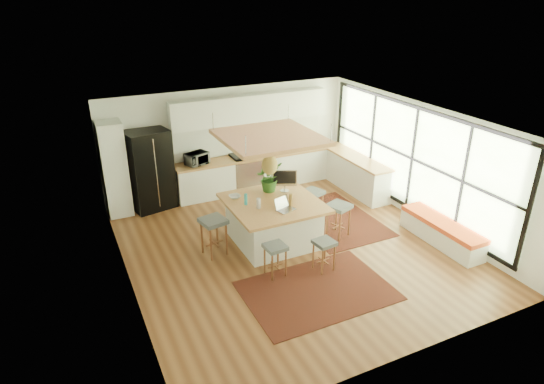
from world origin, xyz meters
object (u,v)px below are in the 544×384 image
island (273,222)px  island_plant (269,180)px  stool_near_left (275,259)px  stool_right_front (338,221)px  laptop (286,205)px  fridge (150,172)px  monitor (285,180)px  stool_near_right (324,253)px  stool_right_back (312,205)px  microwave (197,157)px  stool_left_side (214,238)px

island → island_plant: size_ratio=3.02×
stool_near_left → stool_right_front: bearing=22.1°
laptop → stool_right_front: bearing=-15.0°
fridge → monitor: 3.41m
stool_near_right → stool_right_back: (0.86, 1.92, 0.00)m
stool_near_left → microwave: bearing=93.4°
fridge → laptop: bearing=-70.4°
stool_near_left → microwave: (-0.24, 3.96, 0.75)m
stool_right_front → island_plant: size_ratio=1.23×
island → stool_near_right: island is taller
stool_right_front → laptop: 1.49m
island → stool_near_left: island is taller
stool_right_front → monitor: 1.46m
fridge → island: fridge is taller
island → stool_right_back: 1.37m
stool_right_front → laptop: size_ratio=2.00×
stool_near_right → monitor: monitor is taller
laptop → microwave: bearing=85.6°
fridge → microwave: (1.18, 0.01, 0.18)m
stool_right_front → stool_right_back: 0.93m
stool_near_right → monitor: bearing=88.1°
microwave → island_plant: bearing=-88.6°
stool_right_front → laptop: laptop is taller
island → stool_near_right: bearing=-74.2°
stool_near_right → microwave: 4.41m
stool_near_right → laptop: 1.21m
stool_near_right → stool_right_back: size_ratio=0.87×
island_plant → island: bearing=-106.4°
laptop → island_plant: 1.03m
stool_right_back → stool_left_side: (-2.55, -0.48, 0.00)m
stool_right_front → island_plant: island_plant is taller
fridge → island_plant: fridge is taller
laptop → fridge: bearing=103.0°
island → laptop: (0.05, -0.47, 0.58)m
island → stool_left_side: 1.30m
island → island_plant: (0.16, 0.55, 0.70)m
stool_right_back → stool_near_right: bearing=-114.2°
laptop → island_plant: (0.11, 1.02, 0.12)m
laptop → stool_near_right: bearing=-87.9°
fridge → monitor: (2.39, -2.41, 0.26)m
fridge → microwave: bearing=-11.5°
laptop → island_plant: size_ratio=0.62×
island → monitor: (0.45, 0.38, 0.72)m
microwave → island_plant: (0.92, -2.25, 0.06)m
fridge → stool_left_side: bearing=-88.6°
stool_right_back → stool_left_side: bearing=-169.4°
fridge → stool_left_side: (0.64, -2.74, -0.57)m
stool_right_back → monitor: monitor is taller
island → stool_near_left: bearing=-114.2°
stool_near_left → monitor: size_ratio=1.20×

